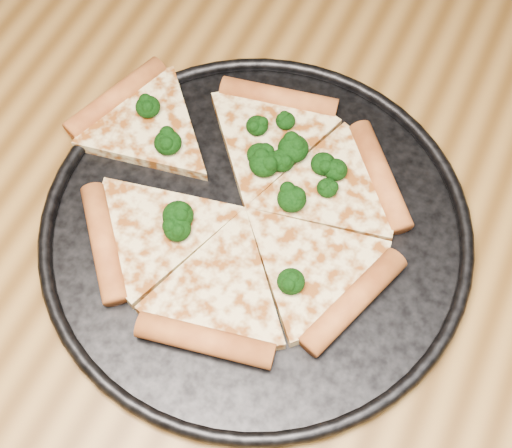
% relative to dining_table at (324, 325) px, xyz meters
% --- Properties ---
extents(dining_table, '(1.20, 0.90, 0.75)m').
position_rel_dining_table_xyz_m(dining_table, '(0.00, 0.00, 0.00)').
color(dining_table, brown).
rests_on(dining_table, ground).
extents(pizza_pan, '(0.40, 0.40, 0.02)m').
position_rel_dining_table_xyz_m(pizza_pan, '(-0.09, 0.02, 0.10)').
color(pizza_pan, black).
rests_on(pizza_pan, dining_table).
extents(pizza, '(0.36, 0.31, 0.02)m').
position_rel_dining_table_xyz_m(pizza, '(-0.11, 0.04, 0.11)').
color(pizza, '#E0CA89').
rests_on(pizza, pizza_pan).
extents(broccoli_florets, '(0.23, 0.18, 0.02)m').
position_rel_dining_table_xyz_m(broccoli_florets, '(-0.11, 0.07, 0.12)').
color(broccoli_florets, black).
rests_on(broccoli_florets, pizza).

